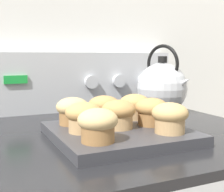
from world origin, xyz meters
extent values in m
cube|color=silver|center=(0.00, 0.69, 1.20)|extent=(8.00, 0.05, 2.40)
cube|color=black|center=(0.00, 0.34, 0.89)|extent=(0.76, 0.65, 0.02)
cube|color=#B7BABF|center=(0.00, 0.64, 0.99)|extent=(0.74, 0.05, 0.19)
cube|color=green|center=(-0.17, 0.61, 1.01)|extent=(0.07, 0.01, 0.02)
cylinder|color=#B7BABF|center=(0.07, 0.60, 0.99)|extent=(0.04, 0.02, 0.04)
cylinder|color=#B7BABF|center=(0.17, 0.60, 0.99)|extent=(0.04, 0.02, 0.04)
cylinder|color=#B7BABF|center=(0.27, 0.60, 0.99)|extent=(0.04, 0.02, 0.04)
cube|color=#38383D|center=(0.00, 0.26, 0.91)|extent=(0.28, 0.28, 0.02)
cylinder|color=olive|center=(-0.08, 0.18, 0.94)|extent=(0.06, 0.06, 0.03)
ellipsoid|color=tan|center=(-0.08, 0.18, 0.96)|extent=(0.07, 0.07, 0.04)
cylinder|color=tan|center=(0.08, 0.18, 0.94)|extent=(0.06, 0.06, 0.03)
ellipsoid|color=tan|center=(0.08, 0.18, 0.96)|extent=(0.07, 0.07, 0.04)
cylinder|color=tan|center=(-0.08, 0.26, 0.94)|extent=(0.06, 0.06, 0.03)
ellipsoid|color=tan|center=(-0.08, 0.26, 0.96)|extent=(0.07, 0.07, 0.04)
cylinder|color=tan|center=(0.00, 0.26, 0.94)|extent=(0.06, 0.06, 0.03)
ellipsoid|color=#B2844C|center=(0.00, 0.26, 0.96)|extent=(0.07, 0.07, 0.04)
cylinder|color=olive|center=(0.08, 0.26, 0.94)|extent=(0.06, 0.06, 0.03)
ellipsoid|color=#B2844C|center=(0.08, 0.26, 0.96)|extent=(0.07, 0.07, 0.04)
cylinder|color=olive|center=(-0.08, 0.34, 0.94)|extent=(0.06, 0.06, 0.03)
ellipsoid|color=tan|center=(-0.08, 0.34, 0.96)|extent=(0.07, 0.07, 0.04)
cylinder|color=olive|center=(0.00, 0.34, 0.94)|extent=(0.06, 0.06, 0.03)
ellipsoid|color=#B2844C|center=(0.00, 0.34, 0.96)|extent=(0.07, 0.07, 0.04)
cylinder|color=tan|center=(0.08, 0.34, 0.94)|extent=(0.06, 0.06, 0.03)
ellipsoid|color=tan|center=(0.08, 0.34, 0.96)|extent=(0.07, 0.07, 0.04)
sphere|color=silver|center=(0.26, 0.48, 0.98)|extent=(0.16, 0.16, 0.16)
cylinder|color=black|center=(0.26, 0.48, 1.07)|extent=(0.03, 0.03, 0.02)
cone|color=silver|center=(0.28, 0.41, 1.00)|extent=(0.06, 0.08, 0.06)
torus|color=black|center=(0.26, 0.48, 1.05)|extent=(0.05, 0.12, 0.12)
camera|label=1|loc=(-0.29, -0.34, 1.08)|focal=50.00mm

